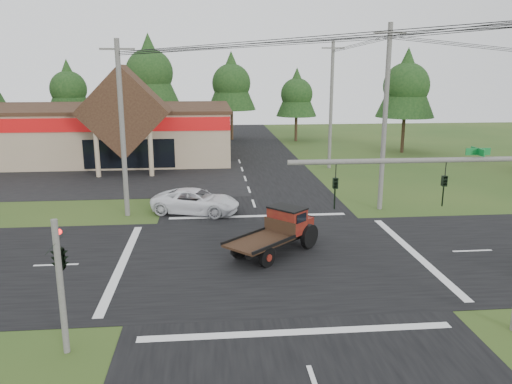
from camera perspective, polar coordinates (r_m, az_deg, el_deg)
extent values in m
plane|color=#294819|center=(24.00, 1.84, -7.56)|extent=(120.00, 120.00, 0.00)
cube|color=black|center=(24.00, 1.84, -7.53)|extent=(12.00, 120.00, 0.02)
cube|color=black|center=(24.00, 1.84, -7.53)|extent=(120.00, 12.00, 0.02)
cube|color=black|center=(43.56, -20.05, 1.37)|extent=(28.00, 14.00, 0.02)
cube|color=tan|center=(54.19, -19.45, 6.37)|extent=(30.00, 15.00, 5.00)
cube|color=#311B14|center=(53.95, -19.67, 9.05)|extent=(30.40, 15.40, 0.30)
cube|color=#B00D0E|center=(46.77, -21.80, 7.10)|extent=(30.00, 0.12, 1.20)
cube|color=#311B14|center=(44.41, -14.76, 8.88)|extent=(7.78, 4.00, 7.78)
cylinder|color=tan|center=(43.54, -17.71, 4.21)|extent=(0.40, 0.40, 4.00)
cylinder|color=tan|center=(42.81, -11.93, 4.41)|extent=(0.40, 0.40, 4.00)
cube|color=black|center=(45.81, -14.27, 4.25)|extent=(8.00, 0.08, 2.60)
cylinder|color=#595651|center=(16.22, 17.76, 3.45)|extent=(8.00, 0.16, 0.16)
imported|color=black|center=(16.83, 20.65, 0.09)|extent=(0.16, 0.20, 1.00)
imported|color=black|center=(15.62, 9.02, -0.18)|extent=(0.16, 0.20, 1.00)
cube|color=#0C6626|center=(17.06, 24.04, 4.25)|extent=(0.80, 0.04, 0.22)
cylinder|color=#595651|center=(16.74, -21.42, -10.17)|extent=(0.20, 0.20, 4.40)
imported|color=black|center=(16.39, -21.68, -5.08)|extent=(0.53, 2.48, 1.00)
sphere|color=#FF0C0C|center=(16.47, -21.60, -4.25)|extent=(0.18, 0.18, 0.18)
cylinder|color=#595651|center=(30.83, -15.03, 6.82)|extent=(0.30, 0.30, 10.50)
cube|color=#595651|center=(30.65, -15.59, 15.47)|extent=(2.00, 0.12, 0.12)
cylinder|color=#595651|center=(32.21, 14.51, 8.02)|extent=(0.30, 0.30, 11.50)
cube|color=#595651|center=(32.14, 15.08, 17.18)|extent=(2.00, 0.12, 0.12)
cylinder|color=#595651|center=(45.60, 8.58, 9.67)|extent=(0.30, 0.30, 11.20)
cube|color=#595651|center=(45.53, 8.81, 15.95)|extent=(2.00, 0.12, 0.12)
cylinder|color=#332316|center=(66.81, -20.31, 6.90)|extent=(0.36, 0.36, 3.50)
cone|color=black|center=(66.48, -20.67, 11.22)|extent=(5.60, 5.60, 6.60)
sphere|color=black|center=(66.49, -20.65, 10.96)|extent=(4.40, 4.40, 4.40)
cylinder|color=#332316|center=(63.92, -11.81, 7.66)|extent=(0.36, 0.36, 4.55)
cone|color=black|center=(63.60, -12.11, 13.55)|extent=(7.28, 7.28, 8.58)
sphere|color=black|center=(63.60, -12.09, 13.20)|extent=(5.72, 5.72, 5.72)
cylinder|color=#332316|center=(64.61, -2.78, 7.68)|extent=(0.36, 0.36, 3.85)
cone|color=black|center=(64.26, -2.84, 12.61)|extent=(6.16, 6.16, 7.26)
sphere|color=black|center=(64.27, -2.83, 12.32)|extent=(4.84, 4.84, 4.84)
cylinder|color=#332316|center=(63.53, 4.59, 7.23)|extent=(0.36, 0.36, 3.15)
cone|color=black|center=(63.18, 4.67, 11.33)|extent=(5.04, 5.04, 5.94)
sphere|color=black|center=(63.19, 4.67, 11.09)|extent=(3.96, 3.96, 3.96)
cylinder|color=#332316|center=(56.60, 16.44, 6.28)|extent=(0.36, 0.36, 3.85)
cone|color=black|center=(56.20, 16.83, 11.90)|extent=(6.16, 6.16, 7.26)
sphere|color=black|center=(56.21, 16.81, 11.57)|extent=(4.84, 4.84, 4.84)
imported|color=white|center=(31.41, -6.89, -1.05)|extent=(5.90, 3.93, 1.50)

